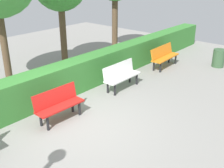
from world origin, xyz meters
TOP-DOWN VIEW (x-y plane):
  - ground_plane at (0.00, 0.00)m, footprint 21.02×21.02m
  - bench_orange at (-5.42, -0.75)m, footprint 1.63×0.53m
  - bench_white at (-2.57, -0.70)m, footprint 1.50×0.46m
  - bench_red at (0.16, -0.64)m, footprint 1.37×0.50m
  - hedge_row at (-1.23, -1.74)m, footprint 17.02×0.68m
  - trash_bin at (-6.90, 0.96)m, footprint 0.48×0.48m

SIDE VIEW (x-z plane):
  - ground_plane at x=0.00m, z-range 0.00..0.00m
  - trash_bin at x=-6.90m, z-range 0.00..0.73m
  - bench_red at x=0.16m, z-range 0.05..0.91m
  - bench_white at x=-2.57m, z-range 0.05..0.91m
  - bench_orange at x=-5.42m, z-range 0.05..0.91m
  - hedge_row at x=-1.23m, z-range 0.00..1.03m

